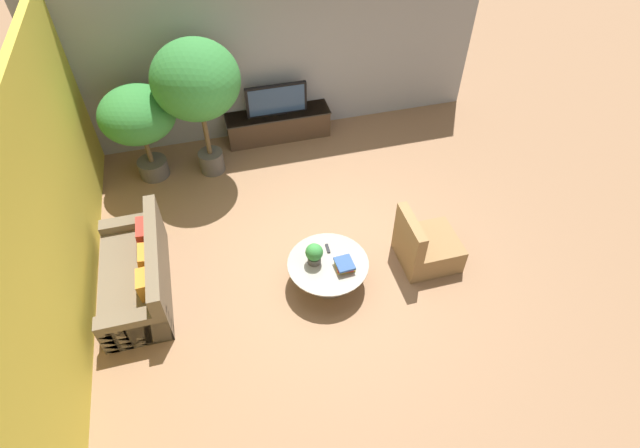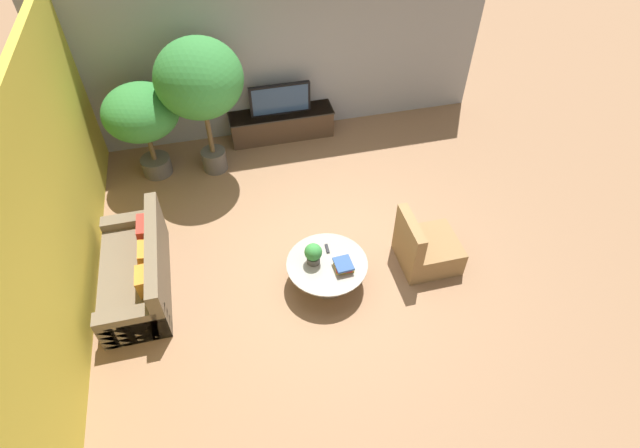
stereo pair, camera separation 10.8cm
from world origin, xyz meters
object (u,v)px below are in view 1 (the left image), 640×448
media_console (278,125)px  couch_by_wall (138,275)px  potted_palm_corner (196,83)px  coffee_table (328,268)px  armchair_wicker (425,247)px  potted_palm_tall (138,118)px  potted_plant_tabletop (314,254)px  television (276,100)px

media_console → couch_by_wall: (-2.52, -2.97, 0.02)m
potted_palm_corner → couch_by_wall: bearing=-117.9°
coffee_table → armchair_wicker: 1.44m
media_console → potted_palm_tall: 2.50m
media_console → potted_palm_tall: (-2.27, -0.53, 0.88)m
potted_palm_corner → potted_plant_tabletop: bearing=-68.6°
potted_palm_tall → coffee_table: bearing=-53.1°
coffee_table → potted_plant_tabletop: potted_plant_tabletop is taller
television → coffee_table: television is taller
coffee_table → couch_by_wall: bearing=167.7°
couch_by_wall → potted_palm_tall: bearing=174.2°
coffee_table → armchair_wicker: bearing=1.3°
coffee_table → potted_palm_corner: bearing=113.9°
couch_by_wall → potted_palm_tall: 2.60m
media_console → couch_by_wall: bearing=-130.3°
potted_palm_tall → potted_palm_corner: size_ratio=0.70×
potted_palm_corner → potted_plant_tabletop: potted_palm_corner is taller
couch_by_wall → potted_palm_corner: bearing=152.1°
couch_by_wall → armchair_wicker: bearing=82.6°
potted_palm_corner → potted_palm_tall: bearing=172.5°
media_console → potted_palm_tall: potted_palm_tall is taller
armchair_wicker → potted_palm_corner: (-2.71, 2.83, 1.41)m
television → potted_plant_tabletop: 3.46m
potted_plant_tabletop → television: bearing=86.6°
media_console → potted_palm_corner: potted_palm_corner is taller
armchair_wicker → potted_palm_tall: bearing=51.2°
couch_by_wall → armchair_wicker: armchair_wicker is taller
couch_by_wall → potted_palm_corner: (1.22, 2.31, 1.39)m
armchair_wicker → potted_plant_tabletop: bearing=88.9°
armchair_wicker → coffee_table: bearing=91.3°
armchair_wicker → potted_palm_corner: size_ratio=0.37×
media_console → television: bearing=-90.0°
media_console → potted_plant_tabletop: (-0.21, -3.45, 0.30)m
potted_palm_tall → couch_by_wall: bearing=-95.8°
couch_by_wall → potted_plant_tabletop: 2.38m
couch_by_wall → potted_plant_tabletop: size_ratio=5.89×
armchair_wicker → potted_palm_tall: potted_palm_tall is taller
coffee_table → potted_palm_corner: (-1.27, 2.86, 1.40)m
coffee_table → potted_palm_tall: 3.83m
television → potted_plant_tabletop: bearing=-93.4°
media_console → potted_plant_tabletop: 3.47m
television → potted_palm_tall: size_ratio=0.66×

